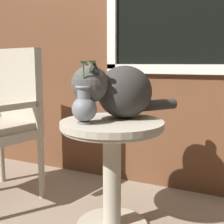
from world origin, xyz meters
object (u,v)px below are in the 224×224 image
cat (118,90)px  pewter_vase_with_ivy (84,105)px  wicker_side_table (112,154)px  wicker_chair (0,116)px

cat → pewter_vase_with_ivy: 0.25m
wicker_side_table → cat: cat is taller
wicker_chair → cat: bearing=1.2°
wicker_side_table → wicker_chair: size_ratio=0.61×
wicker_chair → pewter_vase_with_ivy: 0.85m
pewter_vase_with_ivy → wicker_chair: bearing=166.2°
cat → pewter_vase_with_ivy: size_ratio=1.80×
wicker_side_table → cat: size_ratio=1.09×
cat → wicker_side_table: bearing=-88.6°
wicker_side_table → pewter_vase_with_ivy: size_ratio=1.96×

